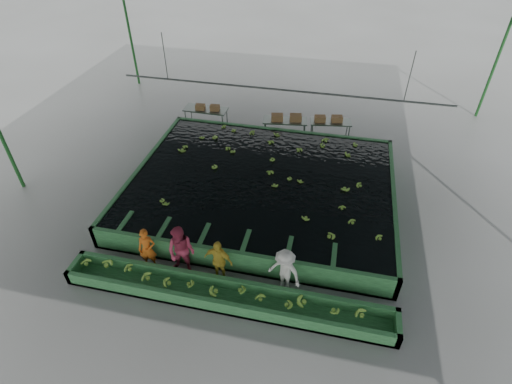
% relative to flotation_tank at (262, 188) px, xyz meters
% --- Properties ---
extents(ground, '(80.00, 80.00, 0.00)m').
position_rel_flotation_tank_xyz_m(ground, '(0.00, -1.50, -0.45)').
color(ground, gray).
rests_on(ground, ground).
extents(shed_roof, '(20.00, 22.00, 0.04)m').
position_rel_flotation_tank_xyz_m(shed_roof, '(0.00, -1.50, 4.55)').
color(shed_roof, gray).
rests_on(shed_roof, shed_posts).
extents(shed_posts, '(20.00, 22.00, 5.00)m').
position_rel_flotation_tank_xyz_m(shed_posts, '(0.00, -1.50, 2.05)').
color(shed_posts, '#216226').
rests_on(shed_posts, ground).
extents(flotation_tank, '(10.00, 8.00, 0.90)m').
position_rel_flotation_tank_xyz_m(flotation_tank, '(0.00, 0.00, 0.00)').
color(flotation_tank, '#32733C').
rests_on(flotation_tank, ground).
extents(tank_water, '(9.70, 7.70, 0.00)m').
position_rel_flotation_tank_xyz_m(tank_water, '(0.00, -0.00, 0.40)').
color(tank_water, black).
rests_on(tank_water, flotation_tank).
extents(sorting_trough, '(10.00, 1.00, 0.50)m').
position_rel_flotation_tank_xyz_m(sorting_trough, '(0.00, -5.10, -0.20)').
color(sorting_trough, '#32733C').
rests_on(sorting_trough, ground).
extents(cableway_rail, '(0.08, 0.08, 14.00)m').
position_rel_flotation_tank_xyz_m(cableway_rail, '(0.00, 3.50, 2.55)').
color(cableway_rail, '#59605B').
rests_on(cableway_rail, shed_roof).
extents(rail_hanger_left, '(0.04, 0.04, 2.00)m').
position_rel_flotation_tank_xyz_m(rail_hanger_left, '(-5.00, 3.50, 3.55)').
color(rail_hanger_left, '#59605B').
rests_on(rail_hanger_left, shed_roof).
extents(rail_hanger_right, '(0.04, 0.04, 2.00)m').
position_rel_flotation_tank_xyz_m(rail_hanger_right, '(5.00, 3.50, 3.55)').
color(rail_hanger_right, '#59605B').
rests_on(rail_hanger_right, shed_roof).
extents(worker_a, '(0.63, 0.48, 1.53)m').
position_rel_flotation_tank_xyz_m(worker_a, '(-2.78, -4.30, 0.32)').
color(worker_a, '#CC5915').
rests_on(worker_a, ground).
extents(worker_b, '(0.93, 0.74, 1.86)m').
position_rel_flotation_tank_xyz_m(worker_b, '(-1.62, -4.30, 0.48)').
color(worker_b, '#AB304B').
rests_on(worker_b, ground).
extents(worker_c, '(0.97, 0.50, 1.59)m').
position_rel_flotation_tank_xyz_m(worker_c, '(-0.44, -4.30, 0.34)').
color(worker_c, gold).
rests_on(worker_c, ground).
extents(worker_d, '(1.21, 0.96, 1.65)m').
position_rel_flotation_tank_xyz_m(worker_d, '(1.61, -4.30, 0.37)').
color(worker_d, silver).
rests_on(worker_d, ground).
extents(packing_table_left, '(2.15, 0.89, 0.97)m').
position_rel_flotation_tank_xyz_m(packing_table_left, '(-3.91, 4.97, 0.04)').
color(packing_table_left, '#59605B').
rests_on(packing_table_left, ground).
extents(packing_table_mid, '(2.18, 1.10, 0.95)m').
position_rel_flotation_tank_xyz_m(packing_table_mid, '(0.12, 4.75, 0.03)').
color(packing_table_mid, '#59605B').
rests_on(packing_table_mid, ground).
extents(packing_table_right, '(2.02, 1.05, 0.88)m').
position_rel_flotation_tank_xyz_m(packing_table_right, '(2.24, 5.21, -0.01)').
color(packing_table_right, '#59605B').
rests_on(packing_table_right, ground).
extents(box_stack_left, '(1.21, 0.45, 0.25)m').
position_rel_flotation_tank_xyz_m(box_stack_left, '(-3.78, 4.89, 0.52)').
color(box_stack_left, olive).
rests_on(box_stack_left, packing_table_left).
extents(box_stack_mid, '(1.46, 0.66, 0.30)m').
position_rel_flotation_tank_xyz_m(box_stack_mid, '(0.18, 4.70, 0.50)').
color(box_stack_mid, olive).
rests_on(box_stack_mid, packing_table_mid).
extents(box_stack_right, '(1.35, 0.63, 0.28)m').
position_rel_flotation_tank_xyz_m(box_stack_right, '(2.12, 5.18, 0.43)').
color(box_stack_right, olive).
rests_on(box_stack_right, packing_table_right).
extents(floating_bananas, '(9.25, 6.30, 0.13)m').
position_rel_flotation_tank_xyz_m(floating_bananas, '(0.00, 0.80, 0.40)').
color(floating_bananas, '#7CB139').
rests_on(floating_bananas, tank_water).
extents(trough_bananas, '(8.28, 0.55, 0.11)m').
position_rel_flotation_tank_xyz_m(trough_bananas, '(0.00, -5.10, -0.05)').
color(trough_bananas, '#7CB139').
rests_on(trough_bananas, sorting_trough).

